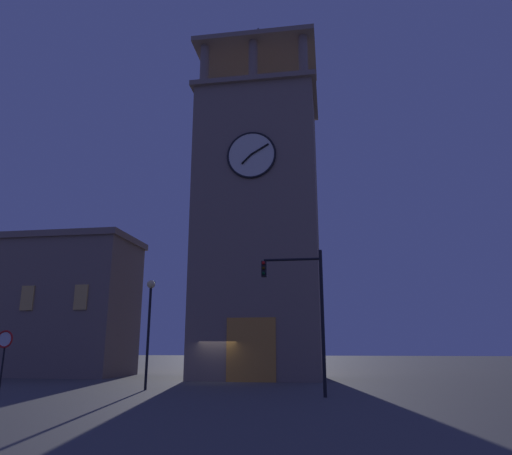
{
  "coord_description": "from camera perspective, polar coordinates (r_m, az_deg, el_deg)",
  "views": [
    {
      "loc": [
        -7.27,
        30.56,
        2.11
      ],
      "look_at": [
        -2.04,
        -3.09,
        10.88
      ],
      "focal_mm": 32.76,
      "sensor_mm": 36.0,
      "label": 1
    }
  ],
  "objects": [
    {
      "name": "adjacent_wing_building",
      "position": [
        42.08,
        -26.18,
        -8.53
      ],
      "size": [
        17.23,
        6.46,
        10.73
      ],
      "color": "gray",
      "rests_on": "ground_plane"
    },
    {
      "name": "street_lamp",
      "position": [
        25.88,
        -12.88,
        -10.16
      ],
      "size": [
        0.44,
        0.44,
        5.64
      ],
      "color": "black",
      "rests_on": "ground_plane"
    },
    {
      "name": "ground_plane",
      "position": [
        31.49,
        -4.77,
        -18.24
      ],
      "size": [
        200.0,
        200.0,
        0.0
      ],
      "primitive_type": "plane",
      "color": "#56544F"
    },
    {
      "name": "traffic_signal_near",
      "position": [
        21.91,
        5.91,
        -8.74
      ],
      "size": [
        2.87,
        0.41,
        6.57
      ],
      "color": "black",
      "rests_on": "ground_plane"
    },
    {
      "name": "no_horn_sign",
      "position": [
        24.11,
        -28.37,
        -12.45
      ],
      "size": [
        0.78,
        0.14,
        2.86
      ],
      "color": "black",
      "rests_on": "ground_plane"
    },
    {
      "name": "clocktower",
      "position": [
        35.21,
        0.3,
        0.57
      ],
      "size": [
        9.44,
        7.13,
        28.29
      ],
      "color": "gray",
      "rests_on": "ground_plane"
    }
  ]
}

